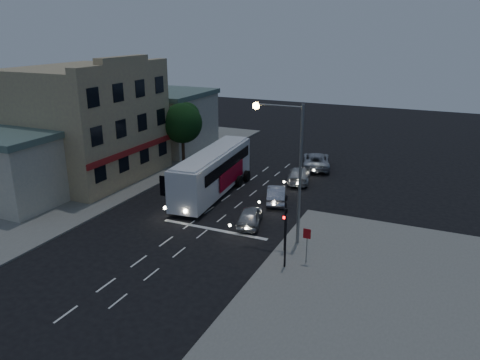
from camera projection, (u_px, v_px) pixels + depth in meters
The scene contains 17 objects.
ground at pixel (174, 236), 31.66m from camera, with size 120.00×120.00×0.00m, color black.
sidewalk_near at pixel (356, 312), 23.10m from camera, with size 12.00×24.00×0.12m, color slate.
sidewalk_far at pixel (101, 177), 43.65m from camera, with size 12.00×50.00×0.12m, color slate.
road_markings at pixel (214, 221), 34.02m from camera, with size 8.00×30.55×0.01m.
tour_bus at pixel (213, 171), 38.97m from camera, with size 3.59×12.28×3.71m.
car_suv at pixel (250, 216), 33.20m from camera, with size 1.57×3.89×1.33m, color #A9A9AB.
car_sedan_a at pixel (276, 194), 37.51m from camera, with size 1.41×4.05×1.34m, color #B6B4C1.
car_sedan_b at pixel (299, 175), 42.40m from camera, with size 1.86×4.58×1.33m, color silver.
car_sedan_c at pixel (316, 161), 46.52m from camera, with size 2.55×5.54×1.54m, color #A5A9B2.
traffic_signal_main at pixel (285, 216), 28.60m from camera, with size 0.25×0.35×4.10m.
traffic_signal_side at pixel (286, 231), 26.62m from camera, with size 0.18×0.15×4.10m.
regulatory_sign at pixel (307, 240), 27.32m from camera, with size 0.45×0.12×2.20m.
streetlight at pixel (291, 158), 28.90m from camera, with size 3.32×0.44×9.00m.
main_building at pixel (87, 123), 42.43m from camera, with size 10.12×12.00×11.00m.
low_building_south at pixel (8, 170), 35.96m from camera, with size 7.40×5.40×5.70m.
low_building_north at pixel (165, 120), 53.19m from camera, with size 9.40×9.40×6.50m.
street_tree at pixel (182, 121), 46.47m from camera, with size 4.00×4.00×6.20m.
Camera 1 is at (15.96, -24.49, 13.48)m, focal length 35.00 mm.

